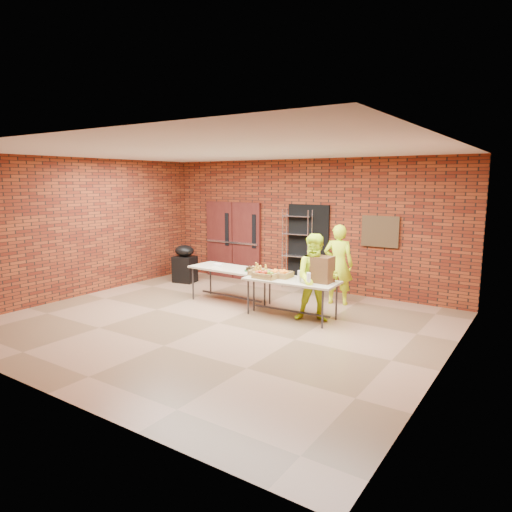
{
  "coord_description": "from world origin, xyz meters",
  "views": [
    {
      "loc": [
        5.21,
        -6.55,
        2.68
      ],
      "look_at": [
        -0.08,
        1.4,
        1.09
      ],
      "focal_mm": 32.0,
      "sensor_mm": 36.0,
      "label": 1
    }
  ],
  "objects_px": {
    "table_left": "(230,271)",
    "covered_grill": "(185,264)",
    "volunteer_man": "(316,278)",
    "table_right": "(292,283)",
    "volunteer_woman": "(338,265)",
    "coffee_dispenser": "(322,269)",
    "wire_rack": "(297,249)"
  },
  "relations": [
    {
      "from": "volunteer_woman",
      "to": "volunteer_man",
      "type": "xyz_separation_m",
      "value": [
        0.15,
        -1.37,
        -0.03
      ]
    },
    {
      "from": "volunteer_woman",
      "to": "volunteer_man",
      "type": "bearing_deg",
      "value": 82.48
    },
    {
      "from": "table_left",
      "to": "volunteer_woman",
      "type": "height_order",
      "value": "volunteer_woman"
    },
    {
      "from": "table_left",
      "to": "coffee_dispenser",
      "type": "bearing_deg",
      "value": -1.63
    },
    {
      "from": "wire_rack",
      "to": "table_right",
      "type": "xyz_separation_m",
      "value": [
        1.09,
        -2.21,
        -0.29
      ]
    },
    {
      "from": "coffee_dispenser",
      "to": "volunteer_woman",
      "type": "height_order",
      "value": "volunteer_woman"
    },
    {
      "from": "wire_rack",
      "to": "table_right",
      "type": "relative_size",
      "value": 1.05
    },
    {
      "from": "wire_rack",
      "to": "table_left",
      "type": "height_order",
      "value": "wire_rack"
    },
    {
      "from": "coffee_dispenser",
      "to": "covered_grill",
      "type": "relative_size",
      "value": 0.5
    },
    {
      "from": "table_left",
      "to": "volunteer_man",
      "type": "xyz_separation_m",
      "value": [
        2.2,
        -0.21,
        0.14
      ]
    },
    {
      "from": "coffee_dispenser",
      "to": "volunteer_man",
      "type": "relative_size",
      "value": 0.3
    },
    {
      "from": "coffee_dispenser",
      "to": "volunteer_man",
      "type": "height_order",
      "value": "volunteer_man"
    },
    {
      "from": "covered_grill",
      "to": "table_left",
      "type": "bearing_deg",
      "value": -33.44
    },
    {
      "from": "volunteer_man",
      "to": "volunteer_woman",
      "type": "bearing_deg",
      "value": 72.06
    },
    {
      "from": "coffee_dispenser",
      "to": "volunteer_man",
      "type": "bearing_deg",
      "value": -150.06
    },
    {
      "from": "table_right",
      "to": "volunteer_woman",
      "type": "distance_m",
      "value": 1.48
    },
    {
      "from": "table_right",
      "to": "volunteer_man",
      "type": "height_order",
      "value": "volunteer_man"
    },
    {
      "from": "table_right",
      "to": "coffee_dispenser",
      "type": "relative_size",
      "value": 3.77
    },
    {
      "from": "volunteer_man",
      "to": "coffee_dispenser",
      "type": "bearing_deg",
      "value": 5.81
    },
    {
      "from": "table_right",
      "to": "volunteer_woman",
      "type": "height_order",
      "value": "volunteer_woman"
    },
    {
      "from": "table_right",
      "to": "coffee_dispenser",
      "type": "xyz_separation_m",
      "value": [
        0.6,
        0.11,
        0.31
      ]
    },
    {
      "from": "volunteer_man",
      "to": "table_right",
      "type": "bearing_deg",
      "value": 161.82
    },
    {
      "from": "table_left",
      "to": "covered_grill",
      "type": "xyz_separation_m",
      "value": [
        -2.22,
        0.93,
        -0.21
      ]
    },
    {
      "from": "wire_rack",
      "to": "coffee_dispenser",
      "type": "xyz_separation_m",
      "value": [
        1.7,
        -2.1,
        0.02
      ]
    },
    {
      "from": "table_left",
      "to": "table_right",
      "type": "bearing_deg",
      "value": -6.6
    },
    {
      "from": "table_right",
      "to": "volunteer_woman",
      "type": "bearing_deg",
      "value": 72.98
    },
    {
      "from": "covered_grill",
      "to": "volunteer_man",
      "type": "distance_m",
      "value": 4.58
    },
    {
      "from": "covered_grill",
      "to": "volunteer_man",
      "type": "bearing_deg",
      "value": -25.15
    },
    {
      "from": "table_right",
      "to": "wire_rack",
      "type": "bearing_deg",
      "value": 113.46
    },
    {
      "from": "table_right",
      "to": "coffee_dispenser",
      "type": "distance_m",
      "value": 0.69
    },
    {
      "from": "coffee_dispenser",
      "to": "covered_grill",
      "type": "distance_m",
      "value": 4.67
    },
    {
      "from": "volunteer_man",
      "to": "covered_grill",
      "type": "bearing_deg",
      "value": 141.4
    }
  ]
}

